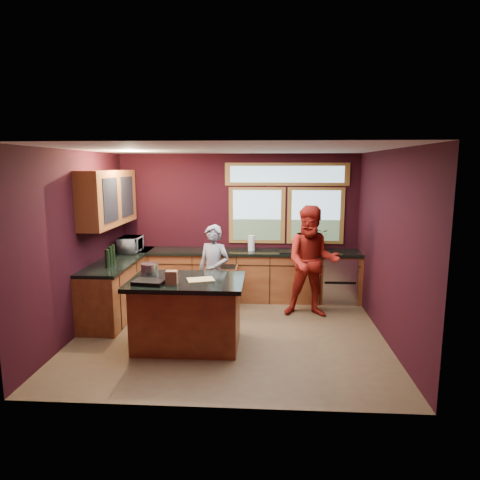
# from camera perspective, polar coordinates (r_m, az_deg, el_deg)

# --- Properties ---
(floor) EXTENTS (4.50, 4.50, 0.00)m
(floor) POSITION_cam_1_polar(r_m,az_deg,el_deg) (6.55, -1.36, -12.32)
(floor) COLOR brown
(floor) RESTS_ON ground
(room_shell) EXTENTS (4.52, 4.02, 2.71)m
(room_shell) POSITION_cam_1_polar(r_m,az_deg,el_deg) (6.50, -6.45, 3.85)
(room_shell) COLOR black
(room_shell) RESTS_ON ground
(back_counter) EXTENTS (4.50, 0.64, 0.93)m
(back_counter) POSITION_cam_1_polar(r_m,az_deg,el_deg) (8.00, 1.09, -4.68)
(back_counter) COLOR #5A2615
(back_counter) RESTS_ON floor
(left_counter) EXTENTS (0.64, 2.30, 0.93)m
(left_counter) POSITION_cam_1_polar(r_m,az_deg,el_deg) (7.59, -15.72, -5.84)
(left_counter) COLOR #5A2615
(left_counter) RESTS_ON floor
(island) EXTENTS (1.55, 1.05, 0.95)m
(island) POSITION_cam_1_polar(r_m,az_deg,el_deg) (6.02, -7.02, -9.53)
(island) COLOR #5A2615
(island) RESTS_ON floor
(person_grey) EXTENTS (0.66, 0.56, 1.54)m
(person_grey) POSITION_cam_1_polar(r_m,az_deg,el_deg) (6.98, -3.52, -4.27)
(person_grey) COLOR slate
(person_grey) RESTS_ON floor
(person_red) EXTENTS (0.94, 0.76, 1.84)m
(person_red) POSITION_cam_1_polar(r_m,az_deg,el_deg) (7.11, 9.58, -2.87)
(person_red) COLOR maroon
(person_red) RESTS_ON floor
(microwave) EXTENTS (0.35, 0.51, 0.28)m
(microwave) POSITION_cam_1_polar(r_m,az_deg,el_deg) (7.97, -14.39, -0.58)
(microwave) COLOR #999999
(microwave) RESTS_ON left_counter
(potted_plant) EXTENTS (0.37, 0.32, 0.41)m
(potted_plant) POSITION_cam_1_polar(r_m,az_deg,el_deg) (7.96, 10.38, 0.03)
(potted_plant) COLOR #999999
(potted_plant) RESTS_ON back_counter
(paper_towel) EXTENTS (0.12, 0.12, 0.28)m
(paper_towel) POSITION_cam_1_polar(r_m,az_deg,el_deg) (7.87, 1.52, -0.41)
(paper_towel) COLOR silver
(paper_towel) RESTS_ON back_counter
(cutting_board) EXTENTS (0.41, 0.35, 0.02)m
(cutting_board) POSITION_cam_1_polar(r_m,az_deg,el_deg) (5.80, -5.26, -5.32)
(cutting_board) COLOR tan
(cutting_board) RESTS_ON island
(stock_pot) EXTENTS (0.24, 0.24, 0.18)m
(stock_pot) POSITION_cam_1_polar(r_m,az_deg,el_deg) (6.13, -11.95, -3.91)
(stock_pot) COLOR silver
(stock_pot) RESTS_ON island
(paper_bag) EXTENTS (0.16, 0.13, 0.18)m
(paper_bag) POSITION_cam_1_polar(r_m,az_deg,el_deg) (5.66, -9.10, -4.97)
(paper_bag) COLOR brown
(paper_bag) RESTS_ON island
(black_tray) EXTENTS (0.43, 0.33, 0.05)m
(black_tray) POSITION_cam_1_polar(r_m,az_deg,el_deg) (5.74, -12.02, -5.50)
(black_tray) COLOR black
(black_tray) RESTS_ON island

